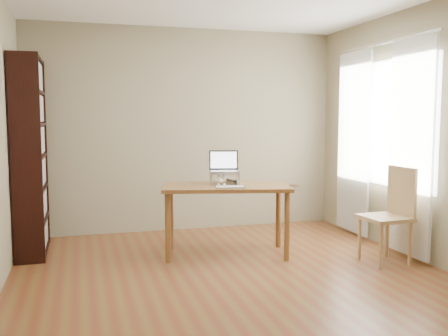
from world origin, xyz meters
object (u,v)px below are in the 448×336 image
(cat, at_px, (221,178))
(desk, at_px, (226,195))
(keyboard, at_px, (230,187))
(chair, at_px, (392,211))
(laptop, at_px, (223,166))
(bookshelf, at_px, (30,157))

(cat, bearing_deg, desk, -55.90)
(keyboard, bearing_deg, chair, -7.19)
(laptop, relative_size, cat, 0.75)
(bookshelf, xyz_separation_m, keyboard, (1.96, -0.86, -0.29))
(bookshelf, bearing_deg, chair, -21.45)
(bookshelf, relative_size, cat, 4.45)
(laptop, xyz_separation_m, keyboard, (-0.03, -0.36, -0.18))
(bookshelf, distance_m, cat, 2.04)
(keyboard, distance_m, chair, 1.65)
(desk, relative_size, chair, 1.49)
(chair, bearing_deg, bookshelf, 154.71)
(keyboard, bearing_deg, bookshelf, 167.90)
(laptop, xyz_separation_m, cat, (-0.03, -0.02, -0.13))
(desk, distance_m, laptop, 0.32)
(bookshelf, distance_m, chair, 3.80)
(desk, bearing_deg, bookshelf, 175.43)
(keyboard, xyz_separation_m, chair, (1.55, -0.52, -0.23))
(desk, xyz_separation_m, keyboard, (-0.03, -0.22, 0.11))
(bookshelf, bearing_deg, desk, -17.72)
(desk, relative_size, laptop, 4.06)
(bookshelf, height_order, desk, bookshelf)
(desk, height_order, cat, cat)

